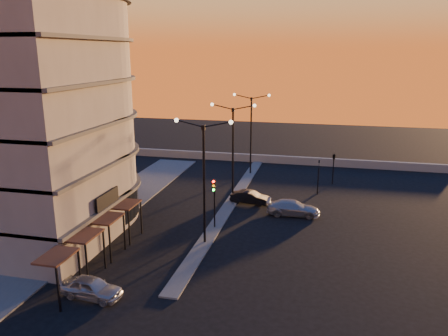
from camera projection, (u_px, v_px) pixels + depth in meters
The scene contains 14 objects.
ground at pixel (205, 243), 33.20m from camera, with size 120.00×120.00×0.00m, color black.
sidewalk_west at pixel (105, 213), 39.29m from camera, with size 5.00×40.00×0.12m, color #4D4D4A.
median at pixel (233, 200), 42.59m from camera, with size 1.20×36.00×0.12m, color #4D4D4A.
parapet at pixel (273, 159), 57.08m from camera, with size 44.00×0.50×1.00m, color gray.
building at pixel (27, 81), 33.28m from camera, with size 14.35×17.08×25.00m.
streetlamp_near at pixel (204, 172), 31.76m from camera, with size 4.32×0.32×9.51m.
streetlamp_mid at pixel (233, 145), 41.17m from camera, with size 4.32×0.32×9.51m.
streetlamp_far at pixel (251, 128), 50.57m from camera, with size 4.32×0.32×9.51m.
traffic_light_main at pixel (214, 195), 35.16m from camera, with size 0.28×0.44×4.25m.
signal_east_a at pixel (318, 176), 44.09m from camera, with size 0.13×0.16×3.60m.
signal_east_b at pixel (334, 157), 47.22m from camera, with size 0.42×1.99×3.60m.
car_hatchback at pixel (91, 288), 25.71m from camera, with size 1.50×3.73×1.27m, color #9DA0A4.
car_sedan at pixel (250, 197), 41.74m from camera, with size 1.31×3.76×1.24m, color black.
car_wagon at pixel (293, 208), 38.76m from camera, with size 1.89×4.64×1.35m, color #999DA0.
Camera 1 is at (8.48, -29.45, 14.08)m, focal length 35.00 mm.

